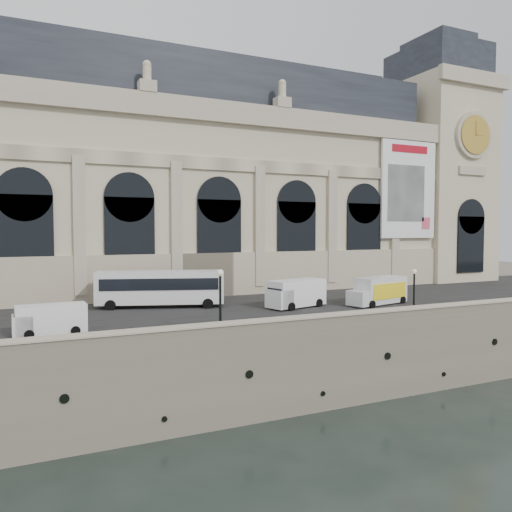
# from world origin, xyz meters

# --- Properties ---
(ground) EXTENTS (260.00, 260.00, 0.00)m
(ground) POSITION_xyz_m (0.00, 0.00, 0.00)
(ground) COLOR black
(ground) RESTS_ON ground
(quay) EXTENTS (160.00, 70.00, 6.00)m
(quay) POSITION_xyz_m (0.00, 35.00, 3.00)
(quay) COLOR #786D5C
(quay) RESTS_ON ground
(street) EXTENTS (160.00, 24.00, 0.06)m
(street) POSITION_xyz_m (0.00, 14.00, 6.03)
(street) COLOR #2D2D2D
(street) RESTS_ON quay
(parapet) EXTENTS (160.00, 1.40, 1.21)m
(parapet) POSITION_xyz_m (0.00, 0.60, 6.62)
(parapet) COLOR #786D5C
(parapet) RESTS_ON quay
(museum) EXTENTS (69.00, 18.70, 29.10)m
(museum) POSITION_xyz_m (-5.98, 30.86, 19.72)
(museum) COLOR beige
(museum) RESTS_ON quay
(clock_pavilion) EXTENTS (13.00, 14.72, 36.70)m
(clock_pavilion) POSITION_xyz_m (34.00, 27.93, 23.42)
(clock_pavilion) COLOR beige
(clock_pavilion) RESTS_ON quay
(bus_left) EXTENTS (12.38, 6.21, 3.60)m
(bus_left) POSITION_xyz_m (-12.12, 16.55, 8.02)
(bus_left) COLOR silver
(bus_left) RESTS_ON quay
(van_b) EXTENTS (5.04, 2.23, 2.21)m
(van_b) POSITION_xyz_m (-22.65, 7.44, 7.13)
(van_b) COLOR white
(van_b) RESTS_ON quay
(van_c) EXTENTS (6.53, 3.84, 2.73)m
(van_c) POSITION_xyz_m (-0.37, 10.93, 7.40)
(van_c) COLOR white
(van_c) RESTS_ON quay
(box_truck) EXTENTS (7.29, 3.77, 2.81)m
(box_truck) POSITION_xyz_m (8.39, 9.22, 7.41)
(box_truck) COLOR silver
(box_truck) RESTS_ON quay
(lamp_left) EXTENTS (0.49, 0.49, 4.77)m
(lamp_left) POSITION_xyz_m (-11.33, 2.10, 8.37)
(lamp_left) COLOR black
(lamp_left) RESTS_ON quay
(lamp_right) EXTENTS (0.43, 0.43, 4.20)m
(lamp_right) POSITION_xyz_m (6.64, 2.21, 8.09)
(lamp_right) COLOR black
(lamp_right) RESTS_ON quay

